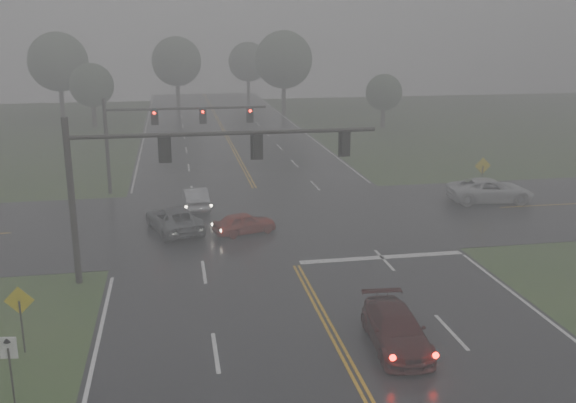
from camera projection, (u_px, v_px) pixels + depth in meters
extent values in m
cube|color=black|center=(277.00, 230.00, 37.08)|extent=(18.00, 160.00, 0.02)
cube|color=black|center=(271.00, 220.00, 38.98)|extent=(120.00, 14.00, 0.02)
cube|color=silver|center=(382.00, 258.00, 32.53)|extent=(8.50, 0.50, 0.01)
imported|color=#370A0A|center=(395.00, 346.00, 23.50)|extent=(2.20, 4.77, 1.35)
imported|color=maroon|center=(245.00, 233.00, 36.39)|extent=(3.84, 2.44, 1.22)
imported|color=#9D9FA4|center=(196.00, 209.00, 41.38)|extent=(1.75, 4.33, 1.40)
imported|color=#515458|center=(175.00, 231.00, 36.78)|extent=(3.69, 5.51, 1.41)
imported|color=silver|center=(489.00, 202.00, 42.98)|extent=(5.86, 3.15, 1.56)
cylinder|color=black|center=(72.00, 203.00, 28.40)|extent=(0.30, 0.30, 7.60)
cylinder|color=black|center=(66.00, 137.00, 27.62)|extent=(0.19, 0.19, 0.84)
cylinder|color=black|center=(226.00, 133.00, 28.82)|extent=(13.85, 0.19, 0.19)
cube|color=black|center=(165.00, 149.00, 28.52)|extent=(0.36, 0.30, 1.11)
cube|color=black|center=(165.00, 149.00, 28.68)|extent=(0.58, 0.03, 1.32)
cube|color=black|center=(257.00, 146.00, 29.23)|extent=(0.36, 0.30, 1.11)
cube|color=black|center=(257.00, 146.00, 29.39)|extent=(0.58, 0.03, 1.32)
cube|color=black|center=(345.00, 143.00, 29.94)|extent=(0.36, 0.30, 1.11)
cube|color=black|center=(344.00, 143.00, 30.10)|extent=(0.58, 0.03, 1.32)
cylinder|color=black|center=(107.00, 147.00, 44.35)|extent=(0.26, 0.26, 6.64)
cylinder|color=black|center=(104.00, 110.00, 43.68)|extent=(0.17, 0.17, 0.74)
cylinder|color=black|center=(187.00, 108.00, 44.64)|extent=(11.12, 0.17, 0.17)
cube|color=black|center=(155.00, 117.00, 44.40)|extent=(0.31, 0.26, 0.97)
cube|color=black|center=(155.00, 117.00, 44.54)|extent=(0.51, 0.03, 1.15)
cylinder|color=#FF0C05|center=(154.00, 113.00, 44.18)|extent=(0.20, 0.06, 0.20)
cube|color=black|center=(203.00, 116.00, 44.97)|extent=(0.31, 0.26, 0.97)
cube|color=black|center=(203.00, 116.00, 45.12)|extent=(0.51, 0.03, 1.15)
cylinder|color=#FF0C05|center=(203.00, 112.00, 44.76)|extent=(0.20, 0.06, 0.20)
cube|color=black|center=(250.00, 115.00, 45.55)|extent=(0.31, 0.26, 0.97)
cube|color=black|center=(250.00, 115.00, 45.69)|extent=(0.51, 0.03, 1.15)
cylinder|color=#FF0C05|center=(250.00, 111.00, 45.33)|extent=(0.20, 0.06, 0.20)
cylinder|color=black|center=(22.00, 327.00, 22.80)|extent=(0.07, 0.07, 2.00)
cube|color=yellow|center=(19.00, 301.00, 22.57)|extent=(1.05, 0.14, 1.05)
cylinder|color=black|center=(12.00, 379.00, 19.42)|extent=(0.06, 0.06, 2.03)
cube|color=white|center=(8.00, 348.00, 19.18)|extent=(0.53, 0.10, 0.71)
cube|color=black|center=(8.00, 347.00, 19.20)|extent=(0.09, 0.03, 0.40)
cylinder|color=black|center=(482.00, 182.00, 43.84)|extent=(0.07, 0.07, 2.22)
cube|color=yellow|center=(483.00, 166.00, 43.58)|extent=(1.16, 0.06, 1.16)
cylinder|color=#362D23|center=(94.00, 115.00, 74.94)|extent=(0.51, 0.51, 2.84)
sphere|color=#3A5035|center=(92.00, 85.00, 74.03)|extent=(5.04, 5.04, 5.04)
cylinder|color=#362D23|center=(284.00, 99.00, 84.89)|extent=(0.56, 0.56, 4.22)
sphere|color=#3A5035|center=(284.00, 60.00, 83.53)|extent=(7.50, 7.50, 7.50)
cylinder|color=#362D23|center=(178.00, 95.00, 91.43)|extent=(0.57, 0.57, 3.90)
sphere|color=#3A5035|center=(177.00, 61.00, 90.18)|extent=(6.94, 6.94, 6.94)
cylinder|color=#362D23|center=(383.00, 117.00, 74.68)|extent=(0.51, 0.51, 2.37)
sphere|color=#3A5035|center=(384.00, 92.00, 73.92)|extent=(4.22, 4.22, 4.22)
cylinder|color=#362D23|center=(62.00, 103.00, 81.56)|extent=(0.57, 0.57, 4.16)
sphere|color=#3A5035|center=(58.00, 62.00, 80.23)|extent=(7.40, 7.40, 7.40)
cylinder|color=#362D23|center=(248.00, 89.00, 103.10)|extent=(0.53, 0.53, 3.51)
sphere|color=#3A5035|center=(248.00, 62.00, 101.98)|extent=(6.24, 6.24, 6.24)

